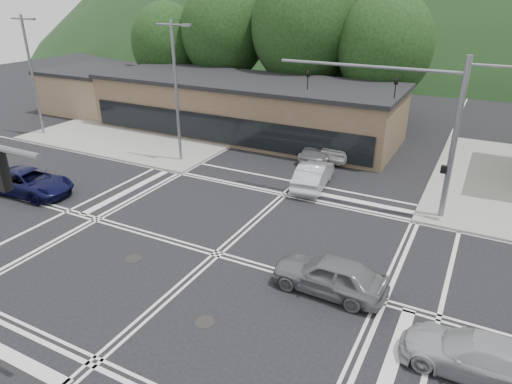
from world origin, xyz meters
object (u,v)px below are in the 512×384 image
at_px(car_grey_center, 329,275).
at_px(car_queue_a, 313,175).
at_px(car_blue_west, 30,182).
at_px(car_queue_b, 345,145).
at_px(car_northbound, 318,148).
at_px(car_silver_east, 478,356).

distance_m(car_grey_center, car_queue_a, 10.21).
bearing_deg(car_blue_west, car_queue_b, -47.98).
bearing_deg(car_grey_center, car_northbound, -156.38).
bearing_deg(car_silver_east, car_blue_west, -95.54).
bearing_deg(car_northbound, car_queue_b, 28.17).
relative_size(car_grey_center, car_queue_a, 0.97).
bearing_deg(car_queue_b, car_northbound, 40.18).
relative_size(car_blue_west, car_grey_center, 1.17).
xyz_separation_m(car_silver_east, car_queue_b, (-9.48, 17.12, 0.19)).
bearing_deg(car_northbound, car_queue_a, -82.02).
height_order(car_blue_west, car_silver_east, car_blue_west).
distance_m(car_grey_center, car_northbound, 15.23).
distance_m(car_queue_b, car_northbound, 1.90).
bearing_deg(car_queue_b, car_blue_west, 48.74).
distance_m(car_silver_east, car_queue_b, 19.57).
bearing_deg(car_blue_west, car_queue_a, -62.88).
xyz_separation_m(car_grey_center, car_queue_b, (-4.21, 15.27, 0.09)).
distance_m(car_blue_west, car_queue_a, 16.11).
height_order(car_grey_center, car_queue_b, car_queue_b).
xyz_separation_m(car_grey_center, car_queue_a, (-4.21, 9.30, -0.00)).
xyz_separation_m(car_grey_center, car_silver_east, (5.26, -1.85, -0.09)).
bearing_deg(car_northbound, car_silver_east, -64.81).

